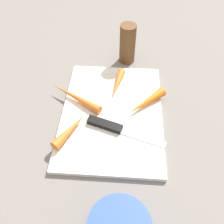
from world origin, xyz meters
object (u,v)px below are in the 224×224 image
cutting_board (112,113)px  pepper_grinder (128,44)px  carrot_shortest (117,83)px  carrot_long (146,102)px  knife (110,126)px  carrot_short (70,130)px  carrot_longest (75,97)px

cutting_board → pepper_grinder: size_ratio=2.89×
pepper_grinder → cutting_board: bearing=172.1°
cutting_board → carrot_shortest: bearing=-5.4°
carrot_long → pepper_grinder: (0.20, 0.06, 0.04)m
pepper_grinder → knife: bearing=173.1°
carrot_short → pepper_grinder: size_ratio=0.92×
cutting_board → knife: knife is taller
carrot_long → carrot_longest: 0.19m
carrot_longest → carrot_shortest: same height
carrot_long → carrot_short: bearing=-13.5°
carrot_short → carrot_longest: bearing=33.3°
knife → carrot_longest: size_ratio=1.17×
cutting_board → pepper_grinder: (0.23, -0.03, 0.06)m
cutting_board → carrot_shortest: 0.10m
carrot_long → carrot_short: same height
carrot_longest → carrot_shortest: size_ratio=1.61×
carrot_shortest → knife: bearing=6.1°
carrot_longest → carrot_shortest: bearing=-120.2°
carrot_short → carrot_long: bearing=-30.9°
cutting_board → carrot_long: size_ratio=2.85×
knife → carrot_longest: carrot_longest is taller
knife → carrot_short: 0.10m
carrot_long → carrot_longest: carrot_long is taller
carrot_shortest → carrot_short: (-0.17, 0.10, 0.00)m
knife → carrot_shortest: bearing=103.7°
knife → carrot_short: bearing=-148.5°
carrot_shortest → pepper_grinder: bearing=-179.1°
carrot_longest → carrot_short: 0.11m
knife → carrot_longest: bearing=156.8°
carrot_long → carrot_shortest: size_ratio=1.22×
cutting_board → pepper_grinder: bearing=-7.9°
cutting_board → carrot_shortest: carrot_shortest is taller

